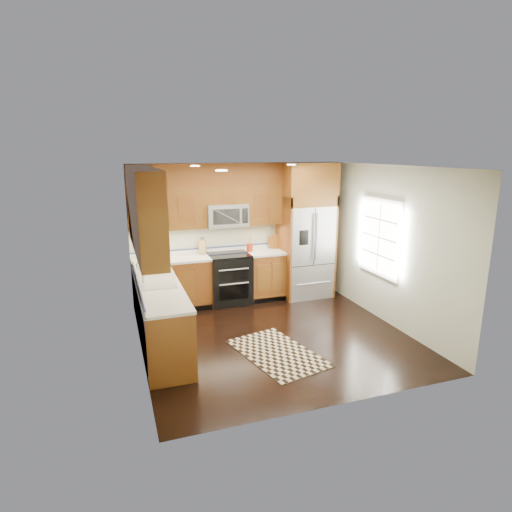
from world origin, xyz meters
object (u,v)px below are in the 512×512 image
object	(u,v)px
refrigerator	(306,231)
rug	(277,353)
range	(229,279)
utensil_crock	(250,246)
knife_block	(203,247)

from	to	relation	value
refrigerator	rug	distance (m)	2.97
range	utensil_crock	distance (m)	0.74
rug	utensil_crock	size ratio (longest dim) A/B	4.41
knife_block	utensil_crock	xyz separation A→B (m)	(0.88, -0.14, -0.01)
utensil_crock	knife_block	bearing A→B (deg)	171.24
refrigerator	knife_block	world-z (taller)	refrigerator
rug	knife_block	world-z (taller)	knife_block
range	knife_block	world-z (taller)	knife_block
refrigerator	utensil_crock	distance (m)	1.15
knife_block	utensil_crock	bearing A→B (deg)	-8.76
range	refrigerator	bearing A→B (deg)	-1.40
knife_block	utensil_crock	world-z (taller)	utensil_crock
refrigerator	utensil_crock	size ratio (longest dim) A/B	7.74
rug	utensil_crock	distance (m)	2.61
range	refrigerator	size ratio (longest dim) A/B	0.36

